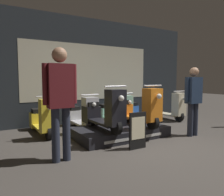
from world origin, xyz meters
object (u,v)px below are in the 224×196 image
Objects in this scene: scooter_display_right at (138,109)px; scooter_backrow_2 at (115,113)px; price_sign_board at (138,130)px; scooter_backrow_0 at (43,119)px; person_left_browsing at (60,95)px; person_right_browsing at (193,97)px; scooter_backrow_1 at (82,115)px; scooter_backrow_4 at (167,108)px; scooter_display_left at (103,113)px; scooter_backrow_3 at (143,110)px.

scooter_backrow_2 is at bearing 86.06° from scooter_display_right.
scooter_backrow_2 is 2.16m from price_sign_board.
scooter_backrow_0 is 0.86× the size of person_left_browsing.
scooter_backrow_2 is at bearing 117.19° from person_right_browsing.
price_sign_board is at bearing -109.89° from scooter_backrow_2.
scooter_backrow_1 is 1.00× the size of scooter_backrow_4.
scooter_backrow_1 is at bearing 0.00° from scooter_backrow_0.
scooter_display_right is 1.10m from price_sign_board.
scooter_backrow_2 is at bearing 0.00° from scooter_backrow_1.
scooter_backrow_0 is 1.00× the size of scooter_backrow_4.
scooter_backrow_2 is at bearing 70.11° from price_sign_board.
scooter_backrow_1 is at bearing 89.95° from scooter_display_left.
person_left_browsing reaches higher than scooter_backrow_0.
scooter_backrow_1 is 2.81m from person_right_browsing.
scooter_backrow_4 is 0.98× the size of person_right_browsing.
scooter_display_right reaches higher than scooter_backrow_2.
price_sign_board is at bearing -5.11° from person_left_browsing.
scooter_backrow_0 is 2.41m from price_sign_board.
price_sign_board is at bearing -143.79° from scooter_backrow_4.
scooter_display_left is 3.29m from scooter_backrow_4.
person_right_browsing is at bearing -91.28° from scooter_backrow_3.
scooter_backrow_0 is at bearing 180.00° from scooter_backrow_2.
price_sign_board is (-0.74, -2.03, -0.02)m from scooter_backrow_2.
scooter_backrow_0 is 1.02m from scooter_backrow_1.
person_right_browsing reaches higher than price_sign_board.
scooter_display_right is 0.86× the size of person_left_browsing.
person_right_browsing is (2.00, -1.90, 0.54)m from scooter_backrow_1.
scooter_backrow_4 is 3.44m from price_sign_board.
scooter_backrow_3 is at bearing 88.72° from person_right_browsing.
person_right_browsing is at bearing -62.81° from scooter_backrow_2.
person_left_browsing reaches higher than scooter_display_right.
person_left_browsing is at bearing -121.45° from scooter_backrow_1.
scooter_backrow_0 is 1.00× the size of scooter_backrow_2.
scooter_backrow_0 is (-1.02, 1.18, -0.24)m from scooter_display_left.
scooter_backrow_1 is (-0.94, 1.18, -0.24)m from scooter_display_right.
scooter_backrow_3 is at bearing 180.00° from scooter_backrow_4.
scooter_backrow_0 is at bearing 147.77° from person_right_browsing.
scooter_display_right reaches higher than scooter_backrow_0.
scooter_backrow_1 is at bearing 180.00° from scooter_backrow_3.
price_sign_board is (-2.77, -2.03, -0.02)m from scooter_backrow_4.
scooter_backrow_1 is at bearing 128.45° from scooter_display_right.
person_left_browsing reaches higher than scooter_backrow_3.
scooter_display_right reaches higher than scooter_backrow_4.
person_right_browsing reaches higher than scooter_backrow_4.
scooter_backrow_0 is 1.00× the size of scooter_backrow_1.
person_left_browsing is 1.14× the size of person_right_browsing.
scooter_display_left is 1.00× the size of scooter_backrow_4.
scooter_display_right is at bearing -31.12° from scooter_backrow_0.
scooter_backrow_0 is 4.08m from scooter_backrow_4.
person_right_browsing is at bearing -43.60° from scooter_backrow_1.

